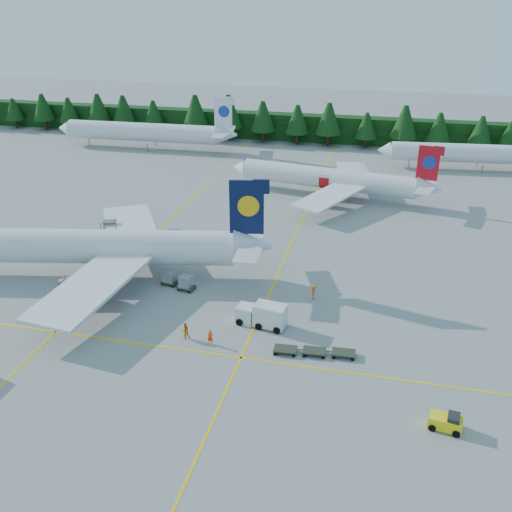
% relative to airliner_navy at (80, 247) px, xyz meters
% --- Properties ---
extents(ground, '(320.00, 320.00, 0.00)m').
position_rel_airliner_navy_xyz_m(ground, '(17.61, -6.73, -3.75)').
color(ground, '#989993').
rests_on(ground, ground).
extents(taxi_stripe_a, '(0.25, 120.00, 0.01)m').
position_rel_airliner_navy_xyz_m(taxi_stripe_a, '(3.61, 13.27, -3.75)').
color(taxi_stripe_a, yellow).
rests_on(taxi_stripe_a, ground).
extents(taxi_stripe_b, '(0.25, 120.00, 0.01)m').
position_rel_airliner_navy_xyz_m(taxi_stripe_b, '(23.61, 13.27, -3.75)').
color(taxi_stripe_b, yellow).
rests_on(taxi_stripe_b, ground).
extents(taxi_stripe_cross, '(80.00, 0.25, 0.01)m').
position_rel_airliner_navy_xyz_m(taxi_stripe_cross, '(17.61, -12.73, -3.75)').
color(taxi_stripe_cross, yellow).
rests_on(taxi_stripe_cross, ground).
extents(treeline_hedge, '(220.00, 4.00, 6.00)m').
position_rel_airliner_navy_xyz_m(treeline_hedge, '(17.61, 75.27, -0.75)').
color(treeline_hedge, black).
rests_on(treeline_hedge, ground).
extents(airliner_navy, '(42.49, 34.63, 12.48)m').
position_rel_airliner_navy_xyz_m(airliner_navy, '(0.00, 0.00, 0.00)').
color(airliner_navy, silver).
rests_on(airliner_navy, ground).
extents(airliner_red, '(35.22, 28.75, 10.30)m').
position_rel_airliner_navy_xyz_m(airliner_red, '(25.23, 36.96, -0.65)').
color(airliner_red, silver).
rests_on(airliner_red, ground).
extents(airliner_far_left, '(40.68, 5.03, 11.83)m').
position_rel_airliner_navy_xyz_m(airliner_far_left, '(-19.11, 59.76, -0.04)').
color(airliner_far_left, silver).
rests_on(airliner_far_left, ground).
extents(airliner_far_right, '(36.69, 6.71, 10.67)m').
position_rel_airliner_navy_xyz_m(airliner_far_right, '(50.52, 58.87, -0.40)').
color(airliner_far_right, silver).
rests_on(airliner_far_right, ground).
extents(airstairs, '(5.33, 6.76, 3.98)m').
position_rel_airliner_navy_xyz_m(airstairs, '(1.27, 4.97, -2.89)').
color(airstairs, silver).
rests_on(airstairs, ground).
extents(service_truck, '(5.54, 2.67, 2.57)m').
position_rel_airliner_navy_xyz_m(service_truck, '(24.23, -6.43, -2.48)').
color(service_truck, white).
rests_on(service_truck, ground).
extents(baggage_tug, '(2.78, 1.76, 1.40)m').
position_rel_airliner_navy_xyz_m(baggage_tug, '(42.26, -18.37, -3.07)').
color(baggage_tug, yellow).
rests_on(baggage_tug, ground).
extents(dolly_train, '(7.95, 2.24, 0.13)m').
position_rel_airliner_navy_xyz_m(dolly_train, '(30.44, -10.53, -3.33)').
color(dolly_train, '#2E3426').
rests_on(dolly_train, ground).
extents(uld_pair, '(4.57, 2.73, 1.51)m').
position_rel_airliner_navy_xyz_m(uld_pair, '(12.63, -0.42, -2.73)').
color(uld_pair, '#2E3426').
rests_on(uld_pair, ground).
extents(crew_a, '(0.63, 0.47, 1.56)m').
position_rel_airliner_navy_xyz_m(crew_a, '(20.01, -11.10, -2.97)').
color(crew_a, '#EE3805').
rests_on(crew_a, ground).
extents(crew_b, '(1.07, 1.04, 1.74)m').
position_rel_airliner_navy_xyz_m(crew_b, '(17.21, -10.67, -2.88)').
color(crew_b, '#D76C04').
rests_on(crew_b, ground).
extents(crew_c, '(0.50, 0.73, 1.77)m').
position_rel_airliner_navy_xyz_m(crew_c, '(28.83, 0.37, -2.87)').
color(crew_c, orange).
rests_on(crew_c, ground).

